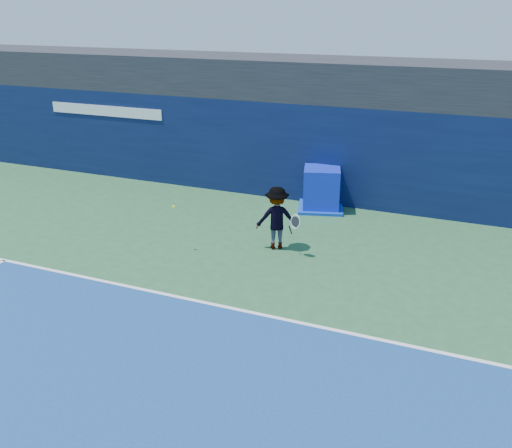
# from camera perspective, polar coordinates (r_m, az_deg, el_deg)

# --- Properties ---
(ground) EXTENTS (80.00, 80.00, 0.00)m
(ground) POSITION_cam_1_polar(r_m,az_deg,el_deg) (10.00, -15.61, -14.85)
(ground) COLOR #295B34
(ground) RESTS_ON ground
(baseline) EXTENTS (24.00, 0.10, 0.01)m
(baseline) POSITION_cam_1_polar(r_m,az_deg,el_deg) (12.08, -6.91, -7.44)
(baseline) COLOR white
(baseline) RESTS_ON ground
(stadium_band) EXTENTS (36.00, 3.00, 1.20)m
(stadium_band) POSITION_cam_1_polar(r_m,az_deg,el_deg) (18.59, 5.88, 14.31)
(stadium_band) COLOR black
(stadium_band) RESTS_ON back_wall_assembly
(back_wall_assembly) EXTENTS (36.00, 1.03, 3.00)m
(back_wall_assembly) POSITION_cam_1_polar(r_m,az_deg,el_deg) (18.02, 4.67, 7.35)
(back_wall_assembly) COLOR #0A1438
(back_wall_assembly) RESTS_ON ground
(equipment_cart) EXTENTS (1.63, 1.63, 1.27)m
(equipment_cart) POSITION_cam_1_polar(r_m,az_deg,el_deg) (17.14, 6.56, 3.36)
(equipment_cart) COLOR #0D1FBF
(equipment_cart) RESTS_ON ground
(tennis_player) EXTENTS (1.33, 0.97, 1.61)m
(tennis_player) POSITION_cam_1_polar(r_m,az_deg,el_deg) (14.14, 2.09, 0.60)
(tennis_player) COLOR white
(tennis_player) RESTS_ON ground
(tennis_ball) EXTENTS (0.07, 0.07, 0.07)m
(tennis_ball) POSITION_cam_1_polar(r_m,az_deg,el_deg) (14.02, -8.22, 1.73)
(tennis_ball) COLOR #C6F81B
(tennis_ball) RESTS_ON ground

